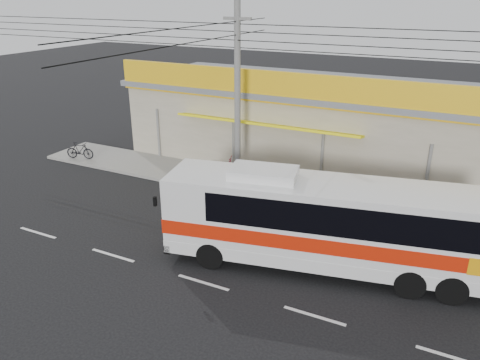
# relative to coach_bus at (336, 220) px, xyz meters

# --- Properties ---
(ground) EXTENTS (120.00, 120.00, 0.00)m
(ground) POSITION_rel_coach_bus_xyz_m (-3.73, -0.39, -1.94)
(ground) COLOR black
(ground) RESTS_ON ground
(sidewalk) EXTENTS (30.00, 3.20, 0.15)m
(sidewalk) POSITION_rel_coach_bus_xyz_m (-3.73, 5.61, -1.86)
(sidewalk) COLOR gray
(sidewalk) RESTS_ON ground
(lane_markings) EXTENTS (50.00, 0.12, 0.01)m
(lane_markings) POSITION_rel_coach_bus_xyz_m (-3.73, -2.89, -1.94)
(lane_markings) COLOR silver
(lane_markings) RESTS_ON ground
(storefront_building) EXTENTS (22.60, 9.20, 5.70)m
(storefront_building) POSITION_rel_coach_bus_xyz_m (-3.73, 11.15, 0.36)
(storefront_building) COLOR gray
(storefront_building) RESTS_ON ground
(coach_bus) EXTENTS (12.01, 4.79, 3.62)m
(coach_bus) POSITION_rel_coach_bus_xyz_m (0.00, 0.00, 0.00)
(coach_bus) COLOR silver
(coach_bus) RESTS_ON ground
(motorbike_red) EXTENTS (2.04, 1.20, 1.02)m
(motorbike_red) POSITION_rel_coach_bus_xyz_m (-7.91, 6.05, -1.28)
(motorbike_red) COLOR maroon
(motorbike_red) RESTS_ON sidewalk
(motorbike_dark) EXTENTS (1.74, 0.92, 1.00)m
(motorbike_dark) POSITION_rel_coach_bus_xyz_m (-16.59, 4.61, -1.29)
(motorbike_dark) COLOR black
(motorbike_dark) RESTS_ON sidewalk
(utility_pole) EXTENTS (34.00, 14.00, 9.13)m
(utility_pole) POSITION_rel_coach_bus_xyz_m (-6.39, 5.01, 5.59)
(utility_pole) COLOR #5C5C59
(utility_pole) RESTS_ON ground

